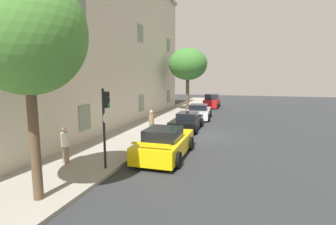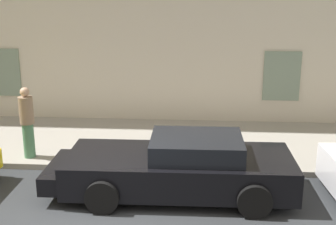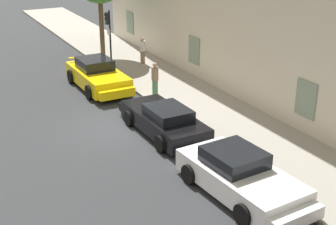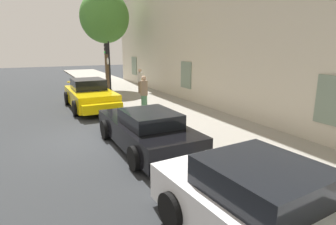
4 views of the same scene
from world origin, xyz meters
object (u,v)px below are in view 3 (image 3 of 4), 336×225
Objects in this scene: pedestrian_admiring at (143,50)px; sportscar_yellow_flank at (162,119)px; sportscar_red_lead at (99,77)px; sportscar_white_middle at (243,179)px; pedestrian_strolling at (155,79)px; traffic_light at (109,29)px.

sportscar_yellow_flank is at bearing -20.46° from pedestrian_admiring.
sportscar_white_middle is at bearing 1.81° from sportscar_red_lead.
pedestrian_strolling is (2.86, 1.86, 0.38)m from sportscar_red_lead.
sportscar_yellow_flank is at bearing 180.00° from sportscar_white_middle.
traffic_light is 2.07× the size of pedestrian_admiring.
pedestrian_admiring reaches higher than sportscar_yellow_flank.
traffic_light is at bearing 148.44° from sportscar_red_lead.
sportscar_white_middle is (12.11, 0.38, -0.05)m from sportscar_red_lead.
sportscar_yellow_flank is at bearing -8.32° from traffic_light.
sportscar_red_lead is at bearing -146.96° from pedestrian_strolling.
traffic_light is 2.55m from pedestrian_admiring.
traffic_light is (-9.30, 1.36, 1.86)m from sportscar_yellow_flank.
sportscar_red_lead is 1.02× the size of sportscar_white_middle.
pedestrian_strolling reaches higher than sportscar_white_middle.
traffic_light is at bearing -91.55° from pedestrian_admiring.
pedestrian_admiring is (-14.89, 3.45, 0.35)m from sportscar_white_middle.
pedestrian_strolling is at bearing 170.95° from sportscar_white_middle.
sportscar_yellow_flank is 2.90× the size of pedestrian_strolling.
sportscar_white_middle is at bearing -5.20° from traffic_light.
sportscar_white_middle is 9.38m from pedestrian_strolling.
sportscar_white_middle is 2.85× the size of pedestrian_strolling.
sportscar_red_lead reaches higher than sportscar_yellow_flank.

